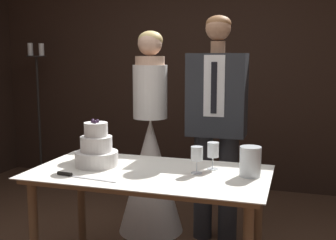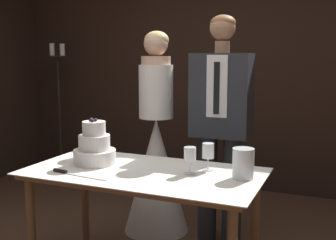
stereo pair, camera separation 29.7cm
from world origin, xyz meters
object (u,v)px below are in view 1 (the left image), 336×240
(bride, at_px, (151,160))
(candle_stand, at_px, (39,116))
(wine_glass_near, at_px, (213,151))
(hurricane_candle, at_px, (250,162))
(wine_glass_middle, at_px, (197,155))
(cake_knife, at_px, (75,176))
(groom, at_px, (217,118))
(cake_table, at_px, (149,184))
(tiered_cake, at_px, (96,149))

(bride, bearing_deg, candle_stand, 149.42)
(bride, bearing_deg, wine_glass_near, -43.89)
(wine_glass_near, relative_size, hurricane_candle, 0.96)
(hurricane_candle, relative_size, bride, 0.11)
(wine_glass_middle, bearing_deg, cake_knife, -156.77)
(groom, xyz_separation_m, candle_stand, (-2.33, 1.05, -0.22))
(cake_table, height_order, wine_glass_middle, wine_glass_middle)
(cake_table, relative_size, bride, 0.89)
(bride, height_order, groom, groom)
(cake_knife, relative_size, wine_glass_middle, 2.44)
(cake_table, bearing_deg, candle_stand, 138.08)
(wine_glass_near, xyz_separation_m, candle_stand, (-2.42, 1.67, -0.10))
(groom, height_order, candle_stand, groom)
(hurricane_candle, distance_m, bride, 1.16)
(groom, bearing_deg, wine_glass_middle, -88.46)
(tiered_cake, distance_m, cake_knife, 0.30)
(candle_stand, bearing_deg, groom, -24.31)
(cake_table, height_order, bride, bride)
(cake_knife, relative_size, hurricane_candle, 2.27)
(cake_table, bearing_deg, wine_glass_near, 24.86)
(cake_table, bearing_deg, cake_knife, -147.48)
(cake_knife, bearing_deg, wine_glass_middle, 29.47)
(tiered_cake, xyz_separation_m, groom, (0.66, 0.76, 0.13))
(cake_table, distance_m, tiered_cake, 0.43)
(cake_knife, xyz_separation_m, bride, (0.11, 1.04, -0.15))
(cake_table, distance_m, hurricane_candle, 0.64)
(groom, relative_size, candle_stand, 1.10)
(cake_knife, relative_size, groom, 0.23)
(tiered_cake, bearing_deg, wine_glass_middle, 1.19)
(cake_knife, bearing_deg, tiered_cake, 95.18)
(cake_table, height_order, groom, groom)
(wine_glass_near, relative_size, groom, 0.10)
(wine_glass_middle, xyz_separation_m, candle_stand, (-2.35, 1.80, -0.10))
(groom, bearing_deg, wine_glass_near, -81.18)
(cake_knife, relative_size, bride, 0.25)
(tiered_cake, bearing_deg, cake_knife, -91.06)
(cake_table, xyz_separation_m, tiered_cake, (-0.38, 0.03, 0.19))
(wine_glass_near, height_order, groom, groom)
(cake_knife, distance_m, hurricane_candle, 1.06)
(hurricane_candle, bearing_deg, candle_stand, 146.58)
(cake_table, distance_m, cake_knife, 0.47)
(tiered_cake, bearing_deg, candle_stand, 132.69)
(tiered_cake, distance_m, bride, 0.81)
(hurricane_candle, distance_m, groom, 0.80)
(tiered_cake, distance_m, wine_glass_near, 0.76)
(cake_table, bearing_deg, bride, 109.11)
(tiered_cake, xyz_separation_m, wine_glass_middle, (0.68, 0.01, 0.01))
(groom, bearing_deg, hurricane_candle, -64.30)
(cake_table, distance_m, wine_glass_near, 0.46)
(candle_stand, bearing_deg, wine_glass_near, -34.60)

